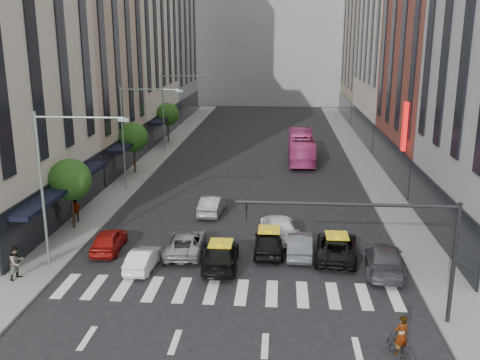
% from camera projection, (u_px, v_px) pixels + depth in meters
% --- Properties ---
extents(ground, '(160.00, 160.00, 0.00)m').
position_uv_depth(ground, '(228.00, 305.00, 26.92)').
color(ground, black).
rests_on(ground, ground).
extents(sidewalk_left, '(3.00, 96.00, 0.15)m').
position_uv_depth(sidewalk_left, '(148.00, 164.00, 56.65)').
color(sidewalk_left, slate).
rests_on(sidewalk_left, ground).
extents(sidewalk_right, '(3.00, 96.00, 0.15)m').
position_uv_depth(sidewalk_right, '(368.00, 168.00, 54.93)').
color(sidewalk_right, slate).
rests_on(sidewalk_right, ground).
extents(building_left_b, '(8.00, 16.00, 24.00)m').
position_uv_depth(building_left_b, '(82.00, 48.00, 52.04)').
color(building_left_b, tan).
rests_on(building_left_b, ground).
extents(building_left_d, '(8.00, 18.00, 30.00)m').
position_uv_depth(building_left_d, '(163.00, 25.00, 86.89)').
color(building_left_d, gray).
rests_on(building_left_d, ground).
extents(building_right_b, '(8.00, 18.00, 26.00)m').
position_uv_depth(building_right_b, '(443.00, 38.00, 48.28)').
color(building_right_b, brown).
rests_on(building_right_b, ground).
extents(building_right_d, '(8.00, 18.00, 28.00)m').
position_uv_depth(building_right_d, '(375.00, 31.00, 84.61)').
color(building_right_d, tan).
rests_on(building_right_d, ground).
extents(building_far, '(30.00, 10.00, 36.00)m').
position_uv_depth(building_far, '(271.00, 11.00, 104.10)').
color(building_far, gray).
rests_on(building_far, ground).
extents(tree_near, '(2.88, 2.88, 4.95)m').
position_uv_depth(tree_near, '(70.00, 180.00, 36.49)').
color(tree_near, black).
rests_on(tree_near, sidewalk_left).
extents(tree_mid, '(2.88, 2.88, 4.95)m').
position_uv_depth(tree_mid, '(133.00, 137.00, 51.89)').
color(tree_mid, black).
rests_on(tree_mid, sidewalk_left).
extents(tree_far, '(2.88, 2.88, 4.95)m').
position_uv_depth(tree_far, '(168.00, 114.00, 67.30)').
color(tree_far, black).
rests_on(tree_far, sidewalk_left).
extents(streetlamp_near, '(5.38, 0.25, 9.00)m').
position_uv_depth(streetlamp_near, '(56.00, 169.00, 29.99)').
color(streetlamp_near, gray).
rests_on(streetlamp_near, sidewalk_left).
extents(streetlamp_mid, '(5.38, 0.25, 9.00)m').
position_uv_depth(streetlamp_mid, '(133.00, 124.00, 45.40)').
color(streetlamp_mid, gray).
rests_on(streetlamp_mid, sidewalk_left).
extents(streetlamp_far, '(5.38, 0.25, 9.00)m').
position_uv_depth(streetlamp_far, '(171.00, 102.00, 60.81)').
color(streetlamp_far, gray).
rests_on(streetlamp_far, sidewalk_left).
extents(traffic_signal, '(10.10, 0.20, 6.00)m').
position_uv_depth(traffic_signal, '(393.00, 233.00, 24.22)').
color(traffic_signal, black).
rests_on(traffic_signal, ground).
extents(liberty_sign, '(0.30, 0.70, 4.00)m').
position_uv_depth(liberty_sign, '(405.00, 127.00, 43.68)').
color(liberty_sign, red).
rests_on(liberty_sign, ground).
extents(car_red, '(1.89, 4.21, 1.41)m').
position_uv_depth(car_red, '(109.00, 240.00, 33.67)').
color(car_red, maroon).
rests_on(car_red, ground).
extents(car_white_front, '(1.54, 3.82, 1.23)m').
position_uv_depth(car_white_front, '(143.00, 259.00, 31.05)').
color(car_white_front, silver).
rests_on(car_white_front, ground).
extents(car_silver, '(2.51, 5.05, 1.38)m').
position_uv_depth(car_silver, '(186.00, 243.00, 33.29)').
color(car_silver, '#949499').
rests_on(car_silver, ground).
extents(taxi_left, '(2.24, 5.09, 1.45)m').
position_uv_depth(taxi_left, '(221.00, 255.00, 31.29)').
color(taxi_left, black).
rests_on(taxi_left, ground).
extents(taxi_center, '(1.83, 4.53, 1.54)m').
position_uv_depth(taxi_center, '(269.00, 241.00, 33.25)').
color(taxi_center, black).
rests_on(taxi_center, ground).
extents(car_grey_mid, '(1.66, 4.35, 1.42)m').
position_uv_depth(car_grey_mid, '(300.00, 244.00, 32.99)').
color(car_grey_mid, '#484C51').
rests_on(car_grey_mid, ground).
extents(taxi_right, '(2.98, 5.45, 1.45)m').
position_uv_depth(taxi_right, '(336.00, 247.00, 32.51)').
color(taxi_right, black).
rests_on(taxi_right, ground).
extents(car_grey_curb, '(2.59, 5.42, 1.53)m').
position_uv_depth(car_grey_curb, '(384.00, 259.00, 30.67)').
color(car_grey_curb, '#3C3E43').
rests_on(car_grey_curb, ground).
extents(car_row2_left, '(1.82, 4.47, 1.44)m').
position_uv_depth(car_row2_left, '(212.00, 205.00, 40.74)').
color(car_row2_left, '#9C9BA0').
rests_on(car_row2_left, ground).
extents(car_row2_right, '(2.81, 5.51, 1.53)m').
position_uv_depth(car_row2_right, '(279.00, 227.00, 35.81)').
color(car_row2_right, white).
rests_on(car_row2_right, ground).
extents(bus, '(2.63, 11.10, 3.09)m').
position_uv_depth(bus, '(301.00, 147.00, 57.97)').
color(bus, '#BF387C').
rests_on(bus, ground).
extents(motorcycle, '(1.37, 2.01, 1.00)m').
position_uv_depth(motorcycle, '(400.00, 349.00, 22.28)').
color(motorcycle, black).
rests_on(motorcycle, ground).
extents(rider, '(0.77, 0.65, 1.78)m').
position_uv_depth(rider, '(403.00, 319.00, 21.92)').
color(rider, gray).
rests_on(rider, motorcycle).
extents(pedestrian_near, '(1.04, 1.14, 1.92)m').
position_uv_depth(pedestrian_near, '(17.00, 263.00, 29.33)').
color(pedestrian_near, gray).
rests_on(pedestrian_near, sidewalk_left).
extents(pedestrian_far, '(1.06, 0.71, 1.67)m').
position_uv_depth(pedestrian_far, '(76.00, 210.00, 38.54)').
color(pedestrian_far, gray).
rests_on(pedestrian_far, sidewalk_left).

